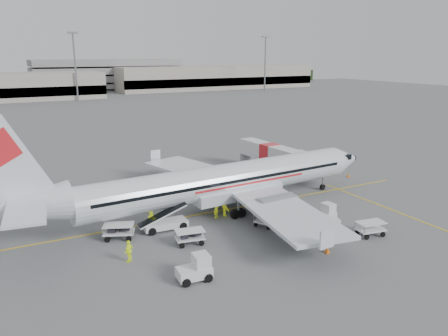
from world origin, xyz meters
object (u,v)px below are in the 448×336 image
Objects in this scene: tug_mid at (325,229)px; belt_loader at (165,214)px; aircraft at (225,158)px; tug_aft at (194,268)px; jet_bridge at (270,158)px; tug_fore at (324,213)px.

belt_loader is at bearing 163.25° from tug_mid.
aircraft is 8.29m from belt_loader.
belt_loader is 9.65m from tug_aft.
jet_bridge is at bearing 88.71° from tug_mid.
jet_bridge reaches higher than tug_fore.
tug_mid is 12.71m from tug_aft.
tug_aft is at bearing -130.72° from aircraft.
jet_bridge is at bearing 34.07° from belt_loader.
tug_aft is at bearing -96.37° from belt_loader.
belt_loader is 14.87m from tug_fore.
aircraft is at bearing 15.74° from belt_loader.
belt_loader is at bearing 85.18° from tug_aft.
tug_aft is (-1.38, -9.54, -0.51)m from belt_loader.
tug_fore is at bearing -111.48° from jet_bridge.
aircraft is 16.46× the size of tug_aft.
tug_mid is (4.22, -10.10, -4.48)m from aircraft.
belt_loader is at bearing -152.40° from jet_bridge.
tug_aft is at bearing -154.89° from tug_mid.
jet_bridge is at bearing 36.54° from aircraft.
jet_bridge reaches higher than tug_mid.
tug_fore is 4.19m from tug_mid.
aircraft is 16.18× the size of tug_mid.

